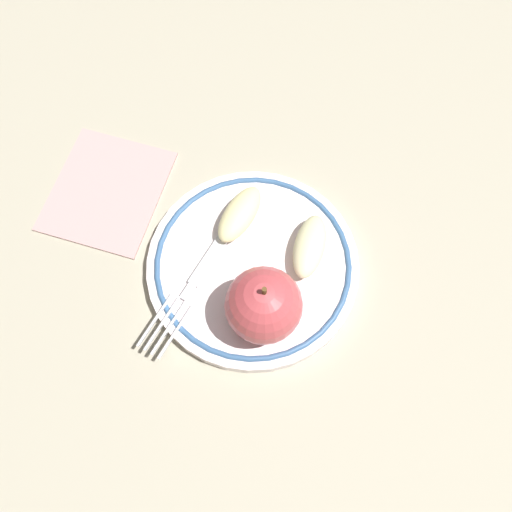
% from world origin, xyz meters
% --- Properties ---
extents(ground_plane, '(2.00, 2.00, 0.00)m').
position_xyz_m(ground_plane, '(0.00, 0.00, 0.00)').
color(ground_plane, '#A8A18A').
extents(plate, '(0.22, 0.22, 0.02)m').
position_xyz_m(plate, '(-0.00, 0.02, 0.01)').
color(plate, white).
rests_on(plate, ground_plane).
extents(apple_red_whole, '(0.07, 0.07, 0.08)m').
position_xyz_m(apple_red_whole, '(-0.02, 0.07, 0.05)').
color(apple_red_whole, '#BE454A').
rests_on(apple_red_whole, plate).
extents(apple_slice_front, '(0.05, 0.08, 0.02)m').
position_xyz_m(apple_slice_front, '(0.02, -0.03, 0.03)').
color(apple_slice_front, beige).
rests_on(apple_slice_front, plate).
extents(apple_slice_back, '(0.03, 0.07, 0.02)m').
position_xyz_m(apple_slice_back, '(-0.05, -0.01, 0.03)').
color(apple_slice_back, beige).
rests_on(apple_slice_back, plate).
extents(fork, '(0.07, 0.18, 0.00)m').
position_xyz_m(fork, '(0.05, 0.04, 0.02)').
color(fork, silver).
rests_on(fork, plate).
extents(napkin_folded, '(0.12, 0.14, 0.01)m').
position_xyz_m(napkin_folded, '(0.18, -0.04, 0.00)').
color(napkin_folded, '#C39895').
rests_on(napkin_folded, ground_plane).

